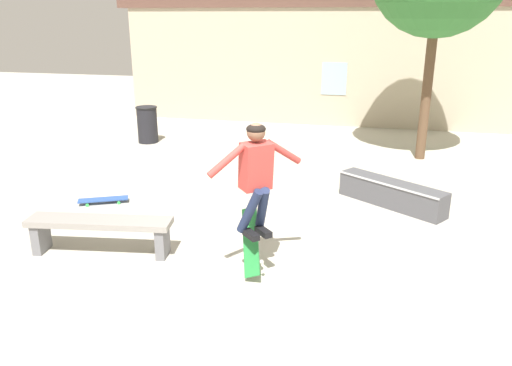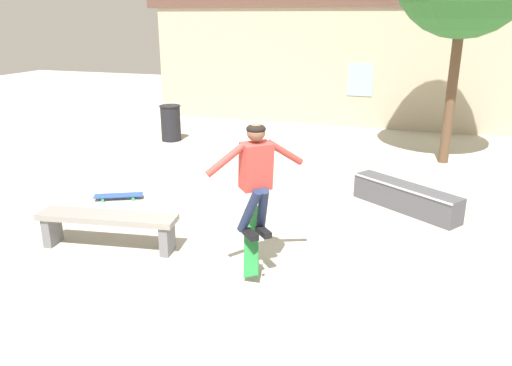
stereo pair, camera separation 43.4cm
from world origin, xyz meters
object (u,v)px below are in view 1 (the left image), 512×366
at_px(skateboard_resting, 103,199).
at_px(skater, 256,171).
at_px(park_bench, 100,228).
at_px(skateboard_flipping, 251,241).
at_px(skate_ledge, 391,194).
at_px(trash_bin, 147,124).

bearing_deg(skateboard_resting, skater, -56.41).
xyz_separation_m(skater, skateboard_resting, (-3.11, 1.81, -1.28)).
xyz_separation_m(park_bench, skateboard_resting, (-0.96, 1.70, -0.30)).
bearing_deg(skater, park_bench, -136.29).
bearing_deg(skateboard_resting, skateboard_flipping, -56.17).
distance_m(skater, skateboard_flipping, 0.93).
bearing_deg(skater, skateboard_resting, -163.66).
relative_size(skate_ledge, skateboard_resting, 2.15).
height_order(park_bench, skate_ledge, park_bench).
distance_m(skate_ledge, skater, 3.47).
distance_m(trash_bin, skateboard_flipping, 7.25).
distance_m(park_bench, skate_ledge, 4.67).
relative_size(park_bench, skater, 1.43).
bearing_deg(skater, trash_bin, 171.84).
distance_m(skateboard_flipping, skateboard_resting, 3.51).
distance_m(park_bench, skater, 2.36).
bearing_deg(skateboard_flipping, skateboard_resting, -137.79).
distance_m(trash_bin, skater, 7.40).
bearing_deg(skate_ledge, trash_bin, -173.64).
height_order(skate_ledge, trash_bin, trash_bin).
bearing_deg(skateboard_resting, trash_bin, 79.01).
height_order(skate_ledge, skateboard_flipping, skateboard_flipping).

